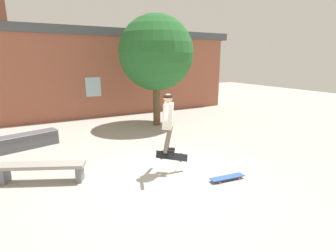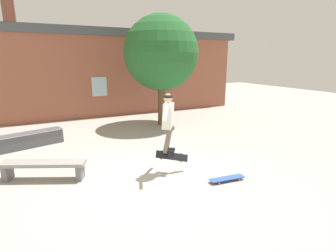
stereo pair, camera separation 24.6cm
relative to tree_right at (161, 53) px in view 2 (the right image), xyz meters
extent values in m
plane|color=#A39E93|center=(-2.19, -4.75, -2.99)|extent=(40.00, 40.00, 0.00)
cube|color=#93513D|center=(-2.19, 2.84, -1.08)|extent=(15.36, 0.40, 3.82)
cube|color=#474C51|center=(-2.19, 2.84, 1.02)|extent=(16.13, 0.52, 0.37)
cube|color=brown|center=(-5.36, 2.84, 1.79)|extent=(0.44, 0.44, 1.17)
cube|color=#99B7C6|center=(-2.02, 2.63, -1.50)|extent=(0.70, 0.02, 0.90)
cylinder|color=brown|center=(0.00, 0.00, -2.06)|extent=(0.30, 0.30, 1.86)
sphere|color=#235B28|center=(0.00, 0.00, 0.01)|extent=(3.04, 3.04, 3.04)
cube|color=gray|center=(-4.72, -3.64, -2.59)|extent=(1.91, 1.16, 0.08)
cube|color=slate|center=(-5.49, -3.28, -2.81)|extent=(0.25, 0.34, 0.36)
cube|color=slate|center=(-3.96, -3.99, -2.81)|extent=(0.25, 0.34, 0.36)
cube|color=#4C4C51|center=(-5.14, -0.84, -2.75)|extent=(2.20, 1.04, 0.48)
cube|color=#B7B7BC|center=(-5.08, -1.06, -2.52)|extent=(2.09, 0.63, 0.02)
cube|color=silver|center=(-1.94, -4.57, -1.54)|extent=(0.40, 0.42, 0.62)
sphere|color=tan|center=(-1.94, -4.57, -1.12)|extent=(0.29, 0.29, 0.21)
ellipsoid|color=black|center=(-1.94, -4.57, -1.08)|extent=(0.31, 0.31, 0.12)
cylinder|color=#6B6051|center=(-1.89, -4.50, -2.11)|extent=(0.23, 0.25, 0.66)
cube|color=black|center=(-1.86, -4.52, -2.41)|extent=(0.27, 0.23, 0.07)
cylinder|color=#6B6051|center=(-1.99, -4.64, -2.11)|extent=(0.27, 0.19, 0.66)
cube|color=black|center=(-1.96, -4.66, -2.41)|extent=(0.27, 0.23, 0.07)
cylinder|color=silver|center=(-1.73, -4.27, -1.39)|extent=(0.33, 0.42, 0.37)
cylinder|color=silver|center=(-2.15, -4.88, -1.39)|extent=(0.33, 0.42, 0.37)
cube|color=black|center=(-1.85, -4.63, -2.55)|extent=(0.88, 0.17, 0.40)
cylinder|color=black|center=(-1.57, -4.58, -2.55)|extent=(0.06, 0.06, 0.05)
cylinder|color=black|center=(-1.62, -4.65, -2.73)|extent=(0.06, 0.06, 0.05)
cylinder|color=black|center=(-2.08, -4.53, -2.41)|extent=(0.06, 0.06, 0.05)
cylinder|color=black|center=(-2.14, -4.60, -2.59)|extent=(0.06, 0.06, 0.05)
cube|color=#2D519E|center=(-0.92, -5.61, -2.92)|extent=(0.88, 0.29, 0.02)
cylinder|color=#DB3D33|center=(-1.20, -5.70, -2.96)|extent=(0.06, 0.02, 0.05)
cylinder|color=#DB3D33|center=(-1.18, -5.47, -2.96)|extent=(0.06, 0.02, 0.05)
cylinder|color=#DB3D33|center=(-0.67, -5.75, -2.96)|extent=(0.06, 0.02, 0.05)
cylinder|color=#DB3D33|center=(-0.64, -5.53, -2.96)|extent=(0.06, 0.02, 0.05)
camera|label=1|loc=(-4.84, -9.91, -0.24)|focal=28.00mm
camera|label=2|loc=(-4.62, -10.02, -0.24)|focal=28.00mm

